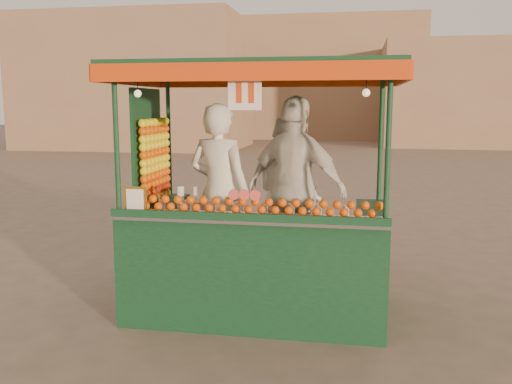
% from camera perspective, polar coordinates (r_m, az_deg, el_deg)
% --- Properties ---
extents(ground, '(90.00, 90.00, 0.00)m').
position_cam_1_polar(ground, '(5.70, -2.74, -11.94)').
color(ground, brown).
rests_on(ground, ground).
extents(building_left, '(10.00, 6.00, 6.00)m').
position_cam_1_polar(building_left, '(27.19, -12.13, 10.87)').
color(building_left, '#937553').
rests_on(building_left, ground).
extents(building_right, '(9.00, 6.00, 5.00)m').
position_cam_1_polar(building_right, '(29.76, 21.67, 9.30)').
color(building_right, '#937553').
rests_on(building_right, ground).
extents(building_center, '(14.00, 7.00, 7.00)m').
position_cam_1_polar(building_center, '(35.36, 5.03, 11.37)').
color(building_center, '#937553').
rests_on(building_center, ground).
extents(juice_cart, '(2.65, 1.72, 2.41)m').
position_cam_1_polar(juice_cart, '(5.41, -0.49, -4.40)').
color(juice_cart, '#0E331B').
rests_on(juice_cart, ground).
extents(vendor_left, '(0.73, 0.56, 1.77)m').
position_cam_1_polar(vendor_left, '(5.63, -3.81, 0.08)').
color(vendor_left, silver).
rests_on(vendor_left, ground).
extents(vendor_middle, '(0.98, 1.01, 1.64)m').
position_cam_1_polar(vendor_middle, '(5.81, 3.41, -0.28)').
color(vendor_middle, white).
rests_on(vendor_middle, ground).
extents(vendor_right, '(1.17, 0.83, 1.84)m').
position_cam_1_polar(vendor_right, '(5.50, 4.11, 0.24)').
color(vendor_right, white).
rests_on(vendor_right, ground).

